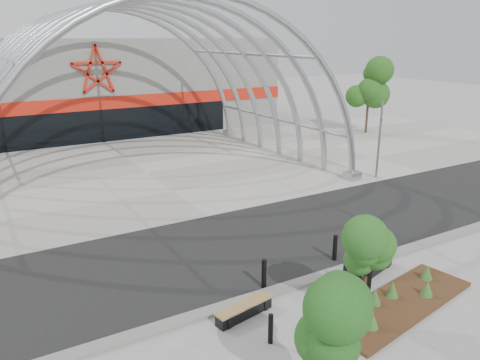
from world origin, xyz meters
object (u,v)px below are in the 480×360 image
object	(u,v)px
street_tree_1	(367,257)
bollard_2	(345,274)
bench_1	(372,267)
street_tree_0	(337,322)
bench_0	(244,310)
signal_pole	(379,139)

from	to	relation	value
street_tree_1	bollard_2	xyz separation A→B (m)	(1.11, 1.96, -1.77)
street_tree_1	bench_1	distance (m)	3.88
street_tree_0	bench_0	distance (m)	4.70
bench_1	bollard_2	bearing A→B (deg)	-173.52
street_tree_1	bench_1	xyz separation A→B (m)	(2.58, 2.13, -1.98)
street_tree_0	street_tree_1	distance (m)	3.65
street_tree_1	bollard_2	world-z (taller)	street_tree_1
signal_pole	bench_1	bearing A→B (deg)	-136.48
signal_pole	bench_1	size ratio (longest dim) A/B	2.00
bollard_2	bench_1	bearing A→B (deg)	6.48
bench_1	bench_0	bearing A→B (deg)	-179.69
signal_pole	bollard_2	size ratio (longest dim) A/B	5.22
bench_0	street_tree_0	bearing A→B (deg)	-93.08
bench_1	bollard_2	xyz separation A→B (m)	(-1.46, -0.17, 0.21)
street_tree_0	bench_1	size ratio (longest dim) A/B	1.41
street_tree_1	bollard_2	distance (m)	2.86
bench_1	bollard_2	size ratio (longest dim) A/B	2.61
bench_0	bench_1	distance (m)	5.33
signal_pole	bench_0	world-z (taller)	signal_pole
street_tree_0	bollard_2	size ratio (longest dim) A/B	3.67
bench_0	signal_pole	bearing A→B (deg)	30.84
bench_0	bench_1	world-z (taller)	bench_1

